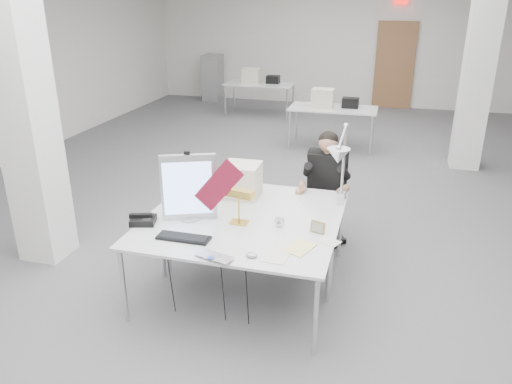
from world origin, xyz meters
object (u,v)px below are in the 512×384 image
desk_phone (143,220)px  beige_monitor (242,180)px  laptop (211,259)px  bankers_lamp (239,207)px  architect_lamp (340,172)px  desk_main (229,239)px  monitor (189,187)px  seated_person (327,170)px  office_chair (326,198)px

desk_phone → beige_monitor: beige_monitor is taller
laptop → bankers_lamp: (0.01, 0.73, 0.15)m
laptop → architect_lamp: 1.53m
desk_main → monitor: (-0.47, 0.28, 0.33)m
seated_person → office_chair: bearing=99.1°
seated_person → desk_phone: bearing=-125.4°
office_chair → monitor: 1.81m
laptop → seated_person: bearing=88.2°
seated_person → desk_phone: 2.11m
bankers_lamp → desk_phone: size_ratio=1.45×
bankers_lamp → beige_monitor: size_ratio=0.87×
beige_monitor → laptop: bearing=-84.9°
office_chair → monitor: (-1.09, -1.34, 0.52)m
desk_main → office_chair: (0.62, 1.62, -0.20)m
desk_main → seated_person: (0.62, 1.57, 0.16)m
laptop → desk_phone: bearing=165.5°
office_chair → laptop: size_ratio=3.43×
office_chair → architect_lamp: bearing=-66.0°
desk_main → desk_phone: 0.85m
architect_lamp → seated_person: bearing=85.1°
desk_phone → architect_lamp: 1.88m
monitor → architect_lamp: (1.32, 0.50, 0.10)m
bankers_lamp → beige_monitor: bearing=117.1°
seated_person → beige_monitor: seated_person is taller
office_chair → bankers_lamp: 1.50m
laptop → architect_lamp: (0.86, 1.19, 0.40)m
office_chair → bankers_lamp: office_chair is taller
office_chair → bankers_lamp: bearing=-106.2°
seated_person → beige_monitor: (-0.79, -0.62, 0.03)m
seated_person → bankers_lamp: seated_person is taller
desk_main → laptop: 0.42m
bankers_lamp → laptop: bearing=-78.3°
desk_main → seated_person: size_ratio=1.93×
office_chair → beige_monitor: bearing=-130.7°
desk_phone → beige_monitor: bearing=36.7°
monitor → laptop: (0.46, -0.70, -0.30)m
monitor → beige_monitor: size_ratio=1.72×
desk_main → laptop: laptop is taller
seated_person → desk_main: bearing=-102.6°
office_chair → desk_phone: 2.15m
architect_lamp → desk_phone: bearing=-178.2°
monitor → beige_monitor: monitor is taller
seated_person → desk_phone: size_ratio=4.20×
seated_person → laptop: size_ratio=2.92×
bankers_lamp → architect_lamp: 1.00m
desk_phone → beige_monitor: (0.68, 0.88, 0.15)m
office_chair → beige_monitor: beige_monitor is taller
beige_monitor → architect_lamp: (1.02, -0.18, 0.24)m
seated_person → architect_lamp: architect_lamp is taller
laptop → architect_lamp: size_ratio=0.38×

